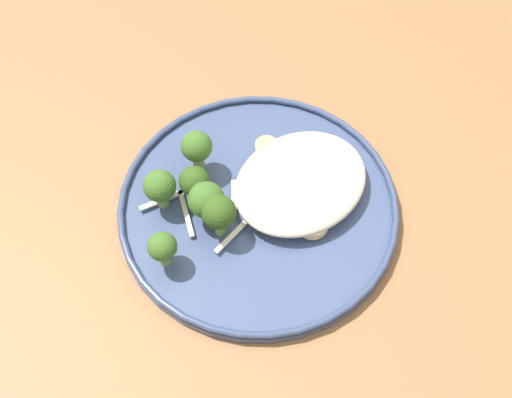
{
  "coord_description": "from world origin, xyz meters",
  "views": [
    {
      "loc": [
        -0.17,
        -0.29,
        1.35
      ],
      "look_at": [
        0.06,
        0.0,
        0.76
      ],
      "focal_mm": 47.93,
      "sensor_mm": 36.0,
      "label": 1
    }
  ],
  "objects_px": {
    "seared_scallop_tilted_round": "(312,223)",
    "broccoli_floret_split_head": "(206,201)",
    "dinner_plate": "(256,205)",
    "seared_scallop_right_edge": "(282,165)",
    "broccoli_floret_near_rim": "(160,187)",
    "broccoli_floret_center_pile": "(197,148)",
    "broccoli_floret_small_sprig": "(222,217)",
    "seared_scallop_center_golden": "(267,148)",
    "seared_scallop_large_seared": "(303,203)",
    "broccoli_floret_tall_stalk": "(195,182)",
    "broccoli_floret_beside_noodles": "(162,248)"
  },
  "relations": [
    {
      "from": "seared_scallop_right_edge",
      "to": "seared_scallop_center_golden",
      "type": "xyz_separation_m",
      "value": [
        0.0,
        0.03,
        0.0
      ]
    },
    {
      "from": "seared_scallop_large_seared",
      "to": "seared_scallop_tilted_round",
      "type": "bearing_deg",
      "value": -107.38
    },
    {
      "from": "seared_scallop_right_edge",
      "to": "broccoli_floret_center_pile",
      "type": "xyz_separation_m",
      "value": [
        -0.07,
        0.06,
        0.02
      ]
    },
    {
      "from": "seared_scallop_large_seared",
      "to": "broccoli_floret_split_head",
      "type": "relative_size",
      "value": 0.45
    },
    {
      "from": "seared_scallop_large_seared",
      "to": "broccoli_floret_near_rim",
      "type": "xyz_separation_m",
      "value": [
        -0.11,
        0.09,
        0.02
      ]
    },
    {
      "from": "seared_scallop_large_seared",
      "to": "broccoli_floret_near_rim",
      "type": "distance_m",
      "value": 0.15
    },
    {
      "from": "seared_scallop_center_golden",
      "to": "broccoli_floret_small_sprig",
      "type": "height_order",
      "value": "broccoli_floret_small_sprig"
    },
    {
      "from": "broccoli_floret_center_pile",
      "to": "seared_scallop_center_golden",
      "type": "bearing_deg",
      "value": -24.56
    },
    {
      "from": "broccoli_floret_split_head",
      "to": "broccoli_floret_small_sprig",
      "type": "bearing_deg",
      "value": -89.79
    },
    {
      "from": "broccoli_floret_small_sprig",
      "to": "broccoli_floret_tall_stalk",
      "type": "height_order",
      "value": "broccoli_floret_small_sprig"
    },
    {
      "from": "broccoli_floret_center_pile",
      "to": "broccoli_floret_split_head",
      "type": "xyz_separation_m",
      "value": [
        -0.03,
        -0.06,
        -0.01
      ]
    },
    {
      "from": "broccoli_floret_split_head",
      "to": "broccoli_floret_tall_stalk",
      "type": "xyz_separation_m",
      "value": [
        0.0,
        0.03,
        -0.0
      ]
    },
    {
      "from": "seared_scallop_tilted_round",
      "to": "seared_scallop_center_golden",
      "type": "relative_size",
      "value": 1.36
    },
    {
      "from": "dinner_plate",
      "to": "broccoli_floret_near_rim",
      "type": "bearing_deg",
      "value": 141.72
    },
    {
      "from": "seared_scallop_large_seared",
      "to": "broccoli_floret_beside_noodles",
      "type": "bearing_deg",
      "value": 166.15
    },
    {
      "from": "seared_scallop_right_edge",
      "to": "broccoli_floret_split_head",
      "type": "relative_size",
      "value": 0.53
    },
    {
      "from": "seared_scallop_large_seared",
      "to": "broccoli_floret_tall_stalk",
      "type": "height_order",
      "value": "broccoli_floret_tall_stalk"
    },
    {
      "from": "seared_scallop_right_edge",
      "to": "broccoli_floret_tall_stalk",
      "type": "relative_size",
      "value": 0.61
    },
    {
      "from": "seared_scallop_center_golden",
      "to": "broccoli_floret_center_pile",
      "type": "distance_m",
      "value": 0.08
    },
    {
      "from": "seared_scallop_large_seared",
      "to": "broccoli_floret_near_rim",
      "type": "bearing_deg",
      "value": 139.53
    },
    {
      "from": "broccoli_floret_small_sprig",
      "to": "broccoli_floret_tall_stalk",
      "type": "xyz_separation_m",
      "value": [
        0.0,
        0.05,
        -0.01
      ]
    },
    {
      "from": "broccoli_floret_center_pile",
      "to": "broccoli_floret_tall_stalk",
      "type": "xyz_separation_m",
      "value": [
        -0.02,
        -0.03,
        -0.01
      ]
    },
    {
      "from": "dinner_plate",
      "to": "seared_scallop_right_edge",
      "type": "distance_m",
      "value": 0.05
    },
    {
      "from": "seared_scallop_center_golden",
      "to": "broccoli_floret_split_head",
      "type": "distance_m",
      "value": 0.1
    },
    {
      "from": "broccoli_floret_near_rim",
      "to": "broccoli_floret_split_head",
      "type": "bearing_deg",
      "value": -56.88
    },
    {
      "from": "broccoli_floret_small_sprig",
      "to": "broccoli_floret_tall_stalk",
      "type": "distance_m",
      "value": 0.05
    },
    {
      "from": "broccoli_floret_center_pile",
      "to": "seared_scallop_tilted_round",
      "type": "bearing_deg",
      "value": -69.86
    },
    {
      "from": "dinner_plate",
      "to": "broccoli_floret_beside_noodles",
      "type": "bearing_deg",
      "value": 179.16
    },
    {
      "from": "seared_scallop_center_golden",
      "to": "broccoli_floret_small_sprig",
      "type": "relative_size",
      "value": 0.45
    },
    {
      "from": "broccoli_floret_small_sprig",
      "to": "seared_scallop_right_edge",
      "type": "bearing_deg",
      "value": 14.07
    },
    {
      "from": "seared_scallop_right_edge",
      "to": "broccoli_floret_center_pile",
      "type": "relative_size",
      "value": 0.49
    },
    {
      "from": "dinner_plate",
      "to": "seared_scallop_large_seared",
      "type": "bearing_deg",
      "value": -44.8
    },
    {
      "from": "broccoli_floret_small_sprig",
      "to": "seared_scallop_large_seared",
      "type": "bearing_deg",
      "value": -17.25
    },
    {
      "from": "seared_scallop_tilted_round",
      "to": "broccoli_floret_beside_noodles",
      "type": "distance_m",
      "value": 0.15
    },
    {
      "from": "seared_scallop_tilted_round",
      "to": "broccoli_floret_center_pile",
      "type": "height_order",
      "value": "broccoli_floret_center_pile"
    },
    {
      "from": "seared_scallop_tilted_round",
      "to": "broccoli_floret_split_head",
      "type": "distance_m",
      "value": 0.11
    },
    {
      "from": "broccoli_floret_split_head",
      "to": "broccoli_floret_tall_stalk",
      "type": "bearing_deg",
      "value": 80.25
    },
    {
      "from": "broccoli_floret_center_pile",
      "to": "broccoli_floret_split_head",
      "type": "distance_m",
      "value": 0.06
    },
    {
      "from": "seared_scallop_right_edge",
      "to": "broccoli_floret_near_rim",
      "type": "bearing_deg",
      "value": 160.14
    },
    {
      "from": "seared_scallop_tilted_round",
      "to": "seared_scallop_center_golden",
      "type": "xyz_separation_m",
      "value": [
        0.02,
        0.1,
        0.0
      ]
    },
    {
      "from": "seared_scallop_center_golden",
      "to": "broccoli_floret_center_pile",
      "type": "height_order",
      "value": "broccoli_floret_center_pile"
    },
    {
      "from": "broccoli_floret_center_pile",
      "to": "broccoli_floret_small_sprig",
      "type": "relative_size",
      "value": 1.01
    },
    {
      "from": "dinner_plate",
      "to": "broccoli_floret_small_sprig",
      "type": "relative_size",
      "value": 5.27
    },
    {
      "from": "broccoli_floret_near_rim",
      "to": "broccoli_floret_split_head",
      "type": "xyz_separation_m",
      "value": [
        0.03,
        -0.04,
        -0.0
      ]
    },
    {
      "from": "broccoli_floret_small_sprig",
      "to": "broccoli_floret_split_head",
      "type": "bearing_deg",
      "value": 90.21
    },
    {
      "from": "seared_scallop_tilted_round",
      "to": "seared_scallop_large_seared",
      "type": "bearing_deg",
      "value": 72.62
    },
    {
      "from": "broccoli_floret_near_rim",
      "to": "seared_scallop_right_edge",
      "type": "bearing_deg",
      "value": -19.86
    },
    {
      "from": "dinner_plate",
      "to": "broccoli_floret_center_pile",
      "type": "xyz_separation_m",
      "value": [
        -0.02,
        0.07,
        0.04
      ]
    },
    {
      "from": "seared_scallop_center_golden",
      "to": "broccoli_floret_near_rim",
      "type": "xyz_separation_m",
      "value": [
        -0.12,
        0.02,
        0.02
      ]
    },
    {
      "from": "dinner_plate",
      "to": "broccoli_floret_split_head",
      "type": "bearing_deg",
      "value": 159.78
    }
  ]
}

